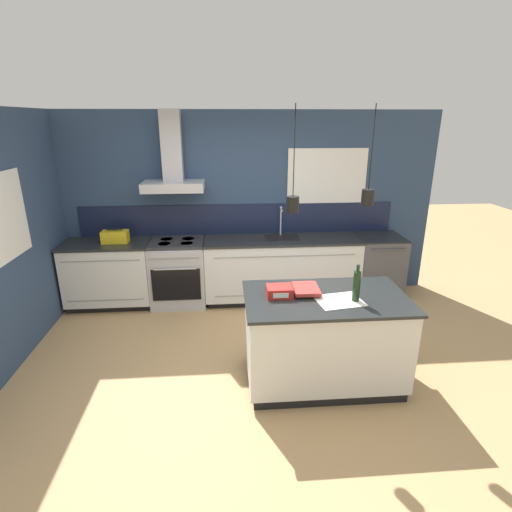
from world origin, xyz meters
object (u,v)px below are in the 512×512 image
at_px(oven_range, 179,272).
at_px(yellow_toolbox, 115,237).
at_px(book_stack, 305,289).
at_px(bottle_on_island, 357,286).
at_px(dishwasher, 377,267).
at_px(red_supply_box, 279,291).

bearing_deg(oven_range, yellow_toolbox, 179.69).
relative_size(book_stack, yellow_toolbox, 0.92).
height_order(oven_range, bottle_on_island, bottle_on_island).
bearing_deg(dishwasher, bottle_on_island, -116.52).
relative_size(dishwasher, yellow_toolbox, 2.68).
height_order(oven_range, yellow_toolbox, yellow_toolbox).
relative_size(dishwasher, red_supply_box, 3.83).
height_order(dishwasher, bottle_on_island, bottle_on_island).
bearing_deg(dishwasher, oven_range, -179.92).
bearing_deg(oven_range, book_stack, -52.04).
height_order(bottle_on_island, red_supply_box, bottle_on_island).
bearing_deg(book_stack, bottle_on_island, -27.94).
distance_m(oven_range, red_supply_box, 2.25).
distance_m(oven_range, yellow_toolbox, 0.97).
xyz_separation_m(dishwasher, book_stack, (-1.43, -1.81, 0.49)).
bearing_deg(dishwasher, red_supply_box, -132.07).
bearing_deg(red_supply_box, book_stack, 12.72).
distance_m(dishwasher, book_stack, 2.36).
height_order(oven_range, dishwasher, same).
relative_size(oven_range, yellow_toolbox, 2.68).
relative_size(bottle_on_island, book_stack, 1.12).
distance_m(dishwasher, red_supply_box, 2.57).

